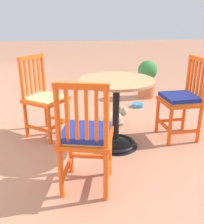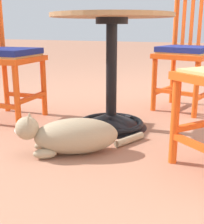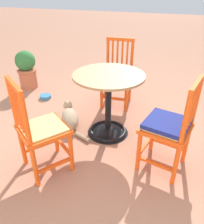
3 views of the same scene
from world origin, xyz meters
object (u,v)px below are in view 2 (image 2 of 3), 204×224
object	(u,v)px
orange_chair_near_fence	(6,57)
tabby_cat	(69,136)
orange_chair_tucked_in	(186,54)
cafe_table	(111,85)

from	to	relation	value
orange_chair_near_fence	tabby_cat	distance (m)	0.89
orange_chair_near_fence	tabby_cat	xyz separation A→B (m)	(0.39, 0.72, -0.35)
orange_chair_tucked_in	tabby_cat	world-z (taller)	orange_chair_tucked_in
cafe_table	orange_chair_near_fence	xyz separation A→B (m)	(0.12, -0.75, 0.16)
cafe_table	orange_chair_near_fence	distance (m)	0.78
tabby_cat	orange_chair_near_fence	bearing A→B (deg)	-118.23
cafe_table	orange_chair_tucked_in	xyz separation A→B (m)	(-0.68, 0.35, 0.16)
cafe_table	tabby_cat	xyz separation A→B (m)	(0.51, -0.03, -0.19)
orange_chair_tucked_in	tabby_cat	size ratio (longest dim) A/B	1.62
tabby_cat	orange_chair_tucked_in	bearing A→B (deg)	162.21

